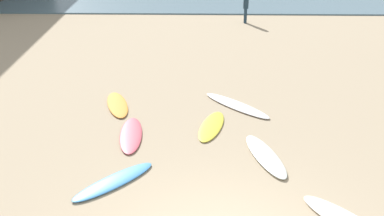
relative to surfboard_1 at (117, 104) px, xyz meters
The scene contains 7 objects.
surfboard_1 is the anchor object (origin of this frame).
surfboard_2 5.03m from the surfboard_1, 35.97° to the right, with size 0.54×2.10×0.09m, color silver.
surfboard_3 3.15m from the surfboard_1, 26.13° to the right, with size 0.56×1.92×0.06m, color yellow.
surfboard_4 2.08m from the surfboard_1, 69.72° to the right, with size 0.57×2.05×0.07m, color #D74F5F.
surfboard_5 4.17m from the surfboard_1, 80.29° to the right, with size 0.50×2.04×0.08m, color #4492DC.
surfboard_6 3.60m from the surfboard_1, ahead, with size 0.53×2.54×0.08m, color white.
beachgoer_near 12.53m from the surfboard_1, 67.01° to the left, with size 0.29×0.34×1.64m.
Camera 1 is at (-0.33, -5.42, 5.12)m, focal length 39.67 mm.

